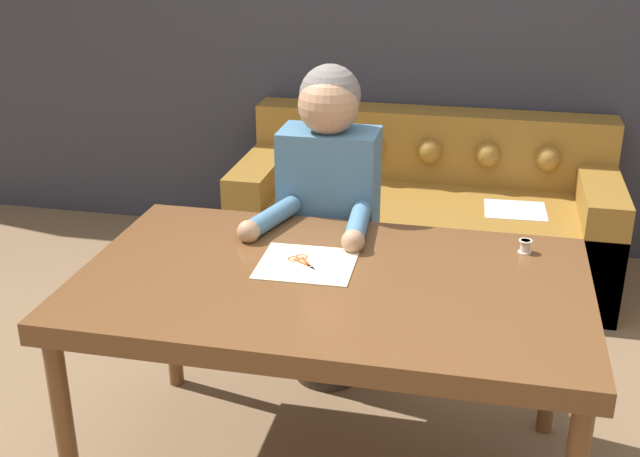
{
  "coord_description": "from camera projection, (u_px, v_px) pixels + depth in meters",
  "views": [
    {
      "loc": [
        0.38,
        -2.23,
        1.88
      ],
      "look_at": [
        -0.13,
        0.13,
        0.87
      ],
      "focal_mm": 45.0,
      "sensor_mm": 36.0,
      "label": 1
    }
  ],
  "objects": [
    {
      "name": "couch",
      "position": [
        424.0,
        218.0,
        4.23
      ],
      "size": [
        1.91,
        0.85,
        0.81
      ],
      "color": "olive",
      "rests_on": "ground_plane"
    },
    {
      "name": "thread_spool",
      "position": [
        525.0,
        246.0,
        2.68
      ],
      "size": [
        0.04,
        0.04,
        0.05
      ],
      "color": "beige",
      "rests_on": "dining_table"
    },
    {
      "name": "dining_table",
      "position": [
        331.0,
        296.0,
        2.54
      ],
      "size": [
        1.6,
        0.96,
        0.77
      ],
      "color": "brown",
      "rests_on": "ground_plane"
    },
    {
      "name": "person",
      "position": [
        328.0,
        226.0,
        3.13
      ],
      "size": [
        0.45,
        0.59,
        1.31
      ],
      "color": "#33281E",
      "rests_on": "ground_plane"
    },
    {
      "name": "pattern_paper_main",
      "position": [
        307.0,
        264.0,
        2.6
      ],
      "size": [
        0.32,
        0.29,
        0.0
      ],
      "color": "beige",
      "rests_on": "dining_table"
    },
    {
      "name": "wall_back",
      "position": [
        426.0,
        13.0,
        4.24
      ],
      "size": [
        8.0,
        0.06,
        2.6
      ],
      "color": "#383842",
      "rests_on": "ground_plane"
    },
    {
      "name": "scissors",
      "position": [
        306.0,
        264.0,
        2.6
      ],
      "size": [
        0.19,
        0.2,
        0.01
      ],
      "color": "silver",
      "rests_on": "dining_table"
    }
  ]
}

